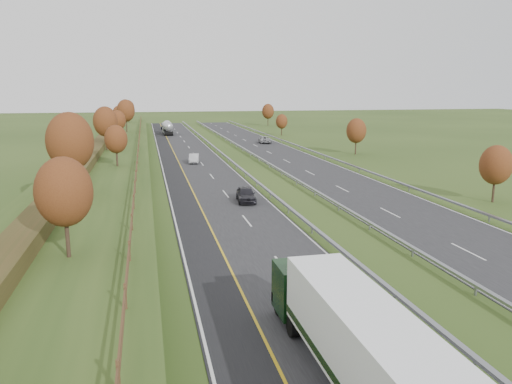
% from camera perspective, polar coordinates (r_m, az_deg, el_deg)
% --- Properties ---
extents(ground, '(400.00, 400.00, 0.00)m').
position_cam_1_polar(ground, '(76.94, -0.86, 2.95)').
color(ground, '#2E4518').
rests_on(ground, ground).
extents(near_carriageway, '(10.50, 200.00, 0.04)m').
position_cam_1_polar(near_carriageway, '(80.67, -7.16, 3.28)').
color(near_carriageway, black).
rests_on(near_carriageway, ground).
extents(far_carriageway, '(10.50, 200.00, 0.04)m').
position_cam_1_polar(far_carriageway, '(83.79, 4.16, 3.65)').
color(far_carriageway, black).
rests_on(far_carriageway, ground).
extents(hard_shoulder, '(3.00, 200.00, 0.04)m').
position_cam_1_polar(hard_shoulder, '(80.42, -9.83, 3.18)').
color(hard_shoulder, black).
rests_on(hard_shoulder, ground).
extents(lane_markings, '(26.75, 200.00, 0.01)m').
position_cam_1_polar(lane_markings, '(81.38, -2.66, 3.45)').
color(lane_markings, silver).
rests_on(lane_markings, near_carriageway).
extents(embankment_left, '(12.00, 200.00, 2.00)m').
position_cam_1_polar(embankment_left, '(80.40, -16.46, 3.57)').
color(embankment_left, '#2E4518').
rests_on(embankment_left, ground).
extents(hedge_left, '(2.20, 180.00, 1.10)m').
position_cam_1_polar(hedge_left, '(80.38, -17.95, 4.60)').
color(hedge_left, '#363616').
rests_on(hedge_left, embankment_left).
extents(fence_left, '(0.12, 189.06, 1.20)m').
position_cam_1_polar(fence_left, '(79.59, -13.31, 4.91)').
color(fence_left, '#422B19').
rests_on(fence_left, embankment_left).
extents(median_barrier_near, '(0.32, 200.00, 0.71)m').
position_cam_1_polar(median_barrier_near, '(81.30, -3.16, 3.84)').
color(median_barrier_near, gray).
rests_on(median_barrier_near, ground).
extents(median_barrier_far, '(0.32, 200.00, 0.71)m').
position_cam_1_polar(median_barrier_far, '(82.27, 0.35, 3.95)').
color(median_barrier_far, gray).
rests_on(median_barrier_far, ground).
extents(outer_barrier_far, '(0.32, 200.00, 0.71)m').
position_cam_1_polar(outer_barrier_far, '(85.54, 7.90, 4.14)').
color(outer_barrier_far, gray).
rests_on(outer_barrier_far, ground).
extents(trees_left, '(6.64, 164.30, 7.66)m').
position_cam_1_polar(trees_left, '(76.50, -16.58, 7.23)').
color(trees_left, '#2D2116').
rests_on(trees_left, embankment_left).
extents(trees_far, '(8.45, 118.60, 7.12)m').
position_cam_1_polar(trees_far, '(115.11, 6.41, 7.89)').
color(trees_far, '#2D2116').
rests_on(trees_far, ground).
extents(box_lorry, '(2.58, 16.28, 4.06)m').
position_cam_1_polar(box_lorry, '(19.48, 11.92, -17.04)').
color(box_lorry, black).
rests_on(box_lorry, near_carriageway).
extents(road_tanker, '(2.40, 11.22, 3.46)m').
position_cam_1_polar(road_tanker, '(134.74, -10.06, 7.30)').
color(road_tanker, silver).
rests_on(road_tanker, near_carriageway).
extents(car_dark_near, '(2.28, 4.77, 1.57)m').
position_cam_1_polar(car_dark_near, '(52.32, -1.16, -0.26)').
color(car_dark_near, black).
rests_on(car_dark_near, near_carriageway).
extents(car_silver_mid, '(2.09, 4.53, 1.44)m').
position_cam_1_polar(car_silver_mid, '(80.97, -7.10, 3.84)').
color(car_silver_mid, '#B2B3B7').
rests_on(car_silver_mid, near_carriageway).
extents(car_small_far, '(2.46, 5.01, 1.40)m').
position_cam_1_polar(car_small_far, '(150.40, -10.36, 7.29)').
color(car_small_far, '#15133D').
rests_on(car_small_far, near_carriageway).
extents(car_oncoming, '(3.06, 5.65, 1.50)m').
position_cam_1_polar(car_oncoming, '(110.62, 1.02, 6.01)').
color(car_oncoming, '#9D9EA1').
rests_on(car_oncoming, far_carriageway).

